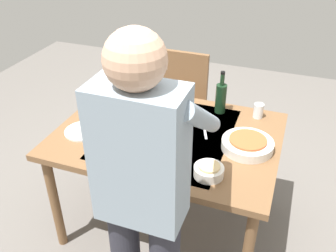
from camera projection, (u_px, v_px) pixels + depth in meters
name	position (u px, v px, depth m)	size (l,w,h in m)	color
ground_plane	(168.00, 221.00, 2.73)	(6.00, 6.00, 0.00)	#66605B
dining_table	(168.00, 143.00, 2.36)	(1.36, 0.99, 0.77)	brown
chair_near	(181.00, 99.00, 3.21)	(0.40, 0.40, 0.91)	#523019
person_server	(144.00, 196.00, 1.57)	(0.42, 0.61, 1.69)	#2D2D38
wine_bottle	(221.00, 97.00, 2.48)	(0.07, 0.07, 0.30)	black
wine_glass_left	(180.00, 94.00, 2.54)	(0.07, 0.07, 0.15)	white
wine_glass_right	(187.00, 103.00, 2.43)	(0.07, 0.07, 0.15)	white
water_cup_near_left	(120.00, 101.00, 2.58)	(0.07, 0.07, 0.09)	silver
water_cup_near_right	(112.00, 114.00, 2.41)	(0.06, 0.06, 0.11)	silver
water_cup_far_left	(258.00, 111.00, 2.46)	(0.06, 0.06, 0.10)	silver
serving_bowl_pasta	(247.00, 144.00, 2.16)	(0.30, 0.30, 0.07)	silver
side_bowl_salad	(146.00, 130.00, 2.29)	(0.18, 0.18, 0.07)	silver
side_bowl_bread	(209.00, 171.00, 1.96)	(0.16, 0.16, 0.07)	silver
dinner_plate_near	(161.00, 162.00, 2.06)	(0.23, 0.23, 0.01)	silver
dinner_plate_far	(83.00, 131.00, 2.33)	(0.23, 0.23, 0.01)	silver
table_knife	(205.00, 130.00, 2.34)	(0.01, 0.20, 0.01)	silver
table_fork	(143.00, 109.00, 2.56)	(0.01, 0.18, 0.01)	silver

